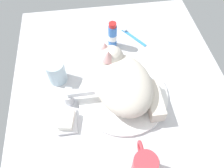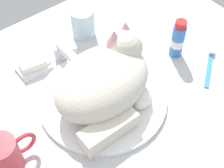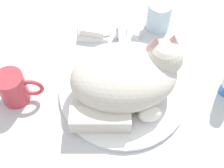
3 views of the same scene
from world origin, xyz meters
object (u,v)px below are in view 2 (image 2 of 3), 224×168
at_px(cat, 106,79).
at_px(toothbrush, 210,65).
at_px(faucet, 63,53).
at_px(toothpaste_bottle, 178,40).
at_px(coffee_mug, 6,155).
at_px(soap_bar, 33,63).
at_px(rinse_cup, 83,23).

distance_m(cat, toothbrush, 0.32).
height_order(faucet, toothpaste_bottle, toothpaste_bottle).
bearing_deg(toothbrush, faucet, 137.75).
relative_size(coffee_mug, toothpaste_bottle, 0.94).
relative_size(faucet, cat, 0.42).
relative_size(toothpaste_bottle, toothbrush, 0.94).
bearing_deg(coffee_mug, cat, 2.51).
bearing_deg(coffee_mug, soap_bar, 49.34).
height_order(coffee_mug, soap_bar, coffee_mug).
relative_size(cat, rinse_cup, 3.30).
distance_m(rinse_cup, toothpaste_bottle, 0.28).
relative_size(coffee_mug, toothbrush, 0.88).
distance_m(cat, coffee_mug, 0.28).
distance_m(faucet, coffee_mug, 0.34).
relative_size(faucet, toothbrush, 0.96).
distance_m(faucet, toothpaste_bottle, 0.32).
xyz_separation_m(coffee_mug, rinse_cup, (0.38, 0.25, -0.00)).
distance_m(coffee_mug, rinse_cup, 0.46).
bearing_deg(soap_bar, faucet, -16.55).
relative_size(soap_bar, toothbrush, 0.56).
distance_m(faucet, toothbrush, 0.41).
xyz_separation_m(cat, rinse_cup, (0.10, 0.24, -0.03)).
bearing_deg(rinse_cup, cat, -112.59).
relative_size(cat, toothpaste_bottle, 2.46).
bearing_deg(faucet, toothpaste_bottle, -34.26).
bearing_deg(faucet, cat, -86.46).
xyz_separation_m(faucet, coffee_mug, (-0.27, -0.20, 0.02)).
bearing_deg(toothbrush, rinse_cup, 120.57).
bearing_deg(coffee_mug, rinse_cup, 33.18).
xyz_separation_m(cat, coffee_mug, (-0.28, -0.01, -0.03)).
height_order(faucet, coffee_mug, coffee_mug).
relative_size(rinse_cup, toothpaste_bottle, 0.74).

